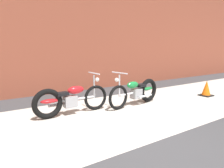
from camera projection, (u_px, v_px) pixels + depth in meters
name	position (u px, v px, depth m)	size (l,w,h in m)	color
ground_plane	(150.00, 144.00, 3.62)	(80.00, 80.00, 0.00)	#38383A
sidewalk_slab	(100.00, 117.00, 5.05)	(36.00, 3.50, 0.01)	#B2ADA3
brick_building_wall	(50.00, 28.00, 7.46)	(36.00, 0.50, 4.76)	brown
motorcycle_red	(67.00, 100.00, 5.11)	(2.01, 0.58, 1.03)	black
motorcycle_green	(138.00, 91.00, 6.11)	(2.00, 0.58, 1.03)	black
traffic_cone	(206.00, 89.00, 7.23)	(0.40, 0.40, 0.55)	orange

